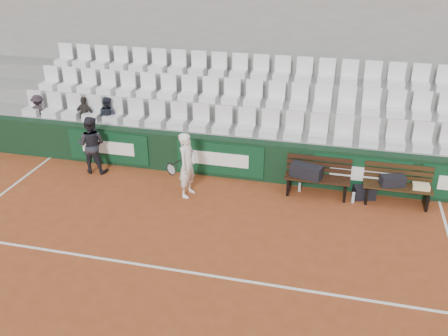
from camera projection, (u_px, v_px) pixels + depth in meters
ground at (179, 271)px, 9.18m from camera, size 80.00×80.00×0.00m
court_baseline at (179, 271)px, 9.18m from camera, size 18.00×0.06×0.01m
back_barrier at (232, 158)px, 12.42m from camera, size 18.00×0.34×1.00m
grandstand_tier_front at (235, 148)px, 12.99m from camera, size 18.00×0.95×1.00m
grandstand_tier_mid at (243, 127)px, 13.72m from camera, size 18.00×0.95×1.45m
grandstand_tier_back at (250, 108)px, 14.45m from camera, size 18.00×0.95×1.90m
grandstand_rear_wall at (255, 60)px, 14.44m from camera, size 18.00×0.30×4.40m
seat_row_front at (234, 121)px, 12.48m from camera, size 11.90×0.44×0.63m
seat_row_mid at (242, 92)px, 13.11m from camera, size 11.90×0.44×0.63m
seat_row_back at (249, 66)px, 13.74m from camera, size 11.90×0.44×0.63m
bench_left at (317, 186)px, 11.67m from camera, size 1.50×0.56×0.45m
bench_right at (396, 195)px, 11.30m from camera, size 1.50×0.56×0.45m
sports_bag_left at (306, 171)px, 11.53m from camera, size 0.78×0.49×0.31m
sports_bag_right at (393, 181)px, 11.16m from camera, size 0.58×0.40×0.25m
towel at (421, 186)px, 11.07m from camera, size 0.36×0.26×0.10m
sports_bag_ground at (364, 192)px, 11.56m from camera, size 0.55×0.42×0.29m
water_bottle_near at (300, 187)px, 11.87m from camera, size 0.06×0.06×0.23m
water_bottle_far at (353, 198)px, 11.37m from camera, size 0.07×0.07×0.26m
tennis_player at (187, 165)px, 11.43m from camera, size 0.73×0.62×1.56m
ball_kid at (92, 145)px, 12.55m from camera, size 0.76×0.61×1.49m
spectator_a at (36, 97)px, 13.64m from camera, size 0.65×0.39×0.99m
spectator_b at (83, 100)px, 13.32m from camera, size 0.64×0.34×1.05m
spectator_c at (106, 101)px, 13.16m from camera, size 0.62×0.54×1.10m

